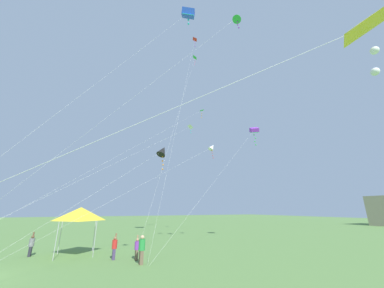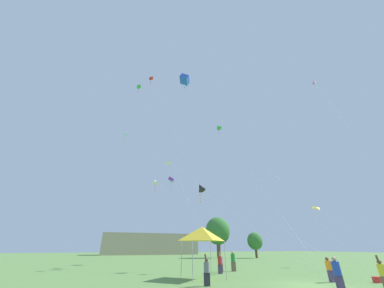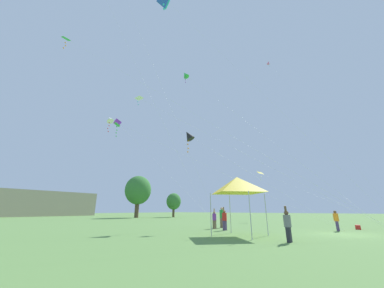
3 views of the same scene
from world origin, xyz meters
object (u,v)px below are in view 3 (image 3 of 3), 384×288
at_px(festival_tent, 237,185).
at_px(person_purple_shirt, 214,219).
at_px(kite_yellow_delta_0, 261,173).
at_px(person_orange_shirt, 336,220).
at_px(person_red_shirt, 224,219).
at_px(kite_pink_diamond_3, 269,63).
at_px(person_green_shirt, 222,217).
at_px(person_grey_shirt, 288,224).
at_px(kite_purple_box_1, 117,123).
at_px(kite_green_delta_9, 69,40).
at_px(kite_green_diamond_2, 185,75).
at_px(kite_white_delta_6, 142,100).
at_px(cooler_box, 358,227).
at_px(kite_white_diamond_7, 110,119).
at_px(kite_black_diamond_5, 189,136).

bearing_deg(festival_tent, person_purple_shirt, 48.31).
bearing_deg(kite_yellow_delta_0, person_orange_shirt, -140.15).
relative_size(person_red_shirt, kite_pink_diamond_3, 0.06).
xyz_separation_m(person_purple_shirt, person_orange_shirt, (3.98, -8.76, 0.00)).
distance_m(person_red_shirt, person_green_shirt, 2.74).
bearing_deg(person_grey_shirt, kite_purple_box_1, -92.39).
height_order(person_green_shirt, kite_pink_diamond_3, kite_pink_diamond_3).
height_order(person_red_shirt, person_purple_shirt, person_red_shirt).
relative_size(person_orange_shirt, kite_green_delta_9, 0.06).
height_order(festival_tent, kite_green_diamond_2, kite_green_diamond_2).
xyz_separation_m(kite_yellow_delta_0, kite_white_delta_6, (-19.81, 5.04, 5.69)).
distance_m(cooler_box, person_grey_shirt, 11.84).
bearing_deg(kite_white_diamond_7, cooler_box, -58.39).
relative_size(festival_tent, kite_green_delta_9, 0.15).
bearing_deg(person_green_shirt, cooler_box, 116.60).
height_order(kite_purple_box_1, kite_white_delta_6, kite_purple_box_1).
xyz_separation_m(person_green_shirt, kite_yellow_delta_0, (14.19, 0.91, 6.05)).
bearing_deg(person_purple_shirt, kite_white_diamond_7, -103.08).
height_order(person_green_shirt, kite_purple_box_1, kite_purple_box_1).
bearing_deg(kite_white_delta_6, kite_green_diamond_2, 8.00).
xyz_separation_m(kite_purple_box_1, kite_black_diamond_5, (0.67, -11.78, -4.13)).
bearing_deg(kite_white_diamond_7, kite_white_delta_6, -72.96).
height_order(cooler_box, person_orange_shirt, person_orange_shirt).
height_order(person_green_shirt, person_orange_shirt, person_green_shirt).
distance_m(kite_purple_box_1, kite_green_diamond_2, 12.46).
height_order(cooler_box, kite_purple_box_1, kite_purple_box_1).
bearing_deg(kite_green_delta_9, kite_white_diamond_7, -11.41).
bearing_deg(person_orange_shirt, festival_tent, -110.77).
height_order(festival_tent, person_orange_shirt, festival_tent).
relative_size(kite_white_delta_6, kite_white_diamond_7, 0.96).
height_order(kite_yellow_delta_0, kite_white_delta_6, kite_white_delta_6).
bearing_deg(kite_pink_diamond_3, person_green_shirt, 176.72).
xyz_separation_m(person_green_shirt, kite_black_diamond_5, (-2.61, 1.97, 7.71)).
distance_m(cooler_box, person_orange_shirt, 3.11).
bearing_deg(kite_white_delta_6, person_orange_shirt, -60.93).
xyz_separation_m(festival_tent, person_grey_shirt, (-1.05, -3.18, -2.30)).
relative_size(kite_pink_diamond_3, kite_white_delta_6, 1.58).
bearing_deg(kite_white_delta_6, kite_yellow_delta_0, -14.26).
bearing_deg(person_red_shirt, kite_green_diamond_2, -47.90).
bearing_deg(kite_purple_box_1, kite_white_delta_6, -106.74).
height_order(festival_tent, person_red_shirt, festival_tent).
height_order(festival_tent, person_purple_shirt, festival_tent).
bearing_deg(person_red_shirt, person_purple_shirt, -45.96).
bearing_deg(kite_yellow_delta_0, kite_black_diamond_5, 176.40).
bearing_deg(person_orange_shirt, kite_purple_box_1, -155.23).
bearing_deg(cooler_box, kite_white_diamond_7, 121.61).
relative_size(person_orange_shirt, kite_green_diamond_2, 0.07).
distance_m(person_orange_shirt, kite_black_diamond_5, 14.29).
height_order(festival_tent, kite_black_diamond_5, kite_black_diamond_5).
bearing_deg(person_purple_shirt, kite_yellow_delta_0, 141.55).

